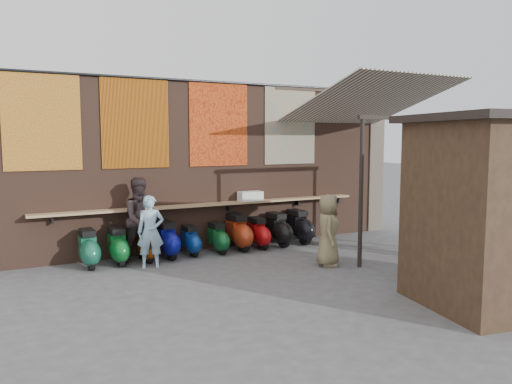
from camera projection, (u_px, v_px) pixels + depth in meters
ground at (256, 273)px, 9.89m from camera, size 70.00×70.00×0.00m
brick_wall at (204, 166)px, 12.05m from camera, size 10.00×0.40×4.00m
pier_right at (371, 161)px, 14.47m from camera, size 0.50×0.50×4.00m
eating_counter at (211, 204)px, 11.82m from camera, size 8.00×0.32×0.05m
shelf_box at (250, 196)px, 12.26m from camera, size 0.58×0.31×0.23m
tapestry_redgold at (42, 121)px, 10.08m from camera, size 1.50×0.02×2.00m
tapestry_sun at (136, 123)px, 10.96m from camera, size 1.50×0.02×2.00m
tapestry_orange at (219, 124)px, 11.89m from camera, size 1.50×0.02×2.00m
tapestry_multi at (290, 125)px, 12.82m from camera, size 1.50×0.02×2.00m
hang_rail at (207, 81)px, 11.64m from camera, size 9.50×0.06×0.06m
scooter_stool_0 at (88, 249)px, 10.25m from camera, size 0.37×0.83×0.78m
scooter_stool_1 at (118, 246)px, 10.51m from camera, size 0.37×0.82×0.78m
scooter_stool_2 at (146, 246)px, 10.79m from camera, size 0.33×0.72×0.69m
scooter_stool_3 at (167, 240)px, 11.09m from camera, size 0.38×0.85×0.80m
scooter_stool_4 at (190, 241)px, 11.35m from camera, size 0.32×0.71×0.67m
scooter_stool_5 at (218, 238)px, 11.58m from camera, size 0.33×0.74×0.70m
scooter_stool_6 at (238, 232)px, 11.89m from camera, size 0.40×0.89×0.85m
scooter_stool_7 at (258, 233)px, 12.10m from camera, size 0.35×0.77×0.74m
scooter_stool_8 at (278, 230)px, 12.36m from camera, size 0.39×0.86×0.81m
scooter_stool_9 at (299, 227)px, 12.68m from camera, size 0.40×0.88×0.84m
diner_left at (151, 232)px, 10.24m from camera, size 0.62×0.48×1.49m
diner_right at (142, 220)px, 10.74m from camera, size 1.02×0.88×1.82m
shopper_navy at (423, 217)px, 11.16m from camera, size 1.08×1.07×1.83m
shopper_grey at (428, 222)px, 11.30m from camera, size 1.14×1.09×1.56m
shopper_tan at (328, 230)px, 10.38m from camera, size 0.80×0.88×1.50m
market_stall at (509, 214)px, 7.90m from camera, size 3.01×2.48×2.90m
stall_sign at (466, 170)px, 8.82m from camera, size 1.19×0.27×0.50m
stall_shelf at (463, 228)px, 8.93m from camera, size 2.20×0.52×0.06m
awning_canvas at (368, 101)px, 11.93m from camera, size 3.20×3.28×0.97m
awning_ledger at (329, 90)px, 13.29m from camera, size 3.30×0.08×0.12m
awning_header at (414, 118)px, 10.66m from camera, size 3.00×0.08×0.08m
awning_post_left at (361, 193)px, 10.17m from camera, size 0.09×0.09×3.10m
awning_post_right at (457, 187)px, 11.47m from camera, size 0.09×0.09×3.10m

